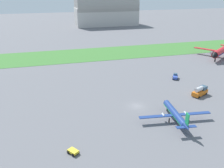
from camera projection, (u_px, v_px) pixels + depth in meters
ground_plane at (137, 106)px, 77.48m from camera, size 600.00×600.00×0.00m
grass_taxiway_strip at (95, 54)px, 135.93m from camera, size 360.00×28.00×0.08m
airplane_foreground_turboprop at (175, 114)px, 68.09m from camera, size 20.49×17.58×6.14m
airplane_parked_jet_far at (222, 51)px, 127.91m from camera, size 25.44×25.24×10.42m
pushback_tug_near_gate at (175, 77)px, 99.90m from camera, size 3.38×4.02×1.95m
baggage_cart_midfield at (73, 151)px, 55.39m from camera, size 2.80×2.95×0.90m
fuel_truck_by_runway at (200, 91)px, 84.48m from camera, size 6.91×4.91×3.29m
hangar_distant at (106, 9)px, 230.13m from camera, size 57.51×25.60×31.31m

